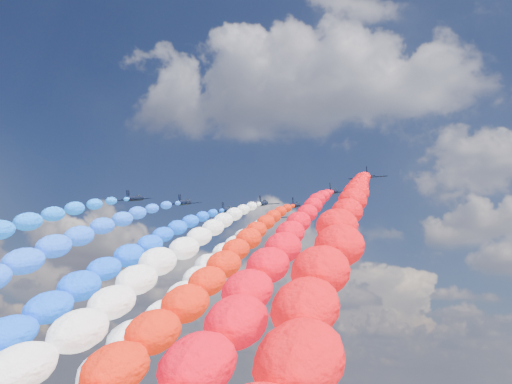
% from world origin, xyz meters
% --- Properties ---
extents(jet_0, '(8.70, 11.76, 5.93)m').
position_xyz_m(jet_0, '(-28.87, -4.42, 91.72)').
color(jet_0, black).
extents(jet_1, '(9.10, 12.04, 5.93)m').
position_xyz_m(jet_1, '(-18.15, 1.89, 91.72)').
color(jet_1, black).
extents(trail_1, '(5.56, 98.98, 50.45)m').
position_xyz_m(trail_1, '(-18.15, -49.40, 67.78)').
color(trail_1, '#1F5DFD').
extents(jet_2, '(8.96, 11.94, 5.93)m').
position_xyz_m(jet_2, '(-9.72, 10.96, 91.72)').
color(jet_2, black).
extents(trail_2, '(5.56, 98.98, 50.45)m').
position_xyz_m(trail_2, '(-9.72, -40.34, 67.78)').
color(trail_2, '#0F4FFD').
extents(jet_3, '(9.11, 12.05, 5.93)m').
position_xyz_m(jet_3, '(1.00, 7.61, 91.72)').
color(jet_3, black).
extents(trail_3, '(5.56, 98.98, 50.45)m').
position_xyz_m(trail_3, '(1.00, -43.69, 67.78)').
color(trail_3, white).
extents(jet_4, '(8.64, 11.72, 5.93)m').
position_xyz_m(jet_4, '(1.34, 21.00, 91.72)').
color(jet_4, black).
extents(trail_4, '(5.56, 98.98, 50.45)m').
position_xyz_m(trail_4, '(1.34, -30.29, 67.78)').
color(trail_4, silver).
extents(jet_5, '(8.72, 11.77, 5.93)m').
position_xyz_m(jet_5, '(8.74, 11.38, 91.72)').
color(jet_5, black).
extents(trail_5, '(5.56, 98.98, 50.45)m').
position_xyz_m(trail_5, '(8.74, -39.91, 67.78)').
color(trail_5, red).
extents(jet_6, '(8.97, 11.95, 5.93)m').
position_xyz_m(jet_6, '(19.64, 2.37, 91.72)').
color(jet_6, black).
extents(trail_6, '(5.56, 98.98, 50.45)m').
position_xyz_m(trail_6, '(19.64, -48.93, 67.78)').
color(trail_6, red).
extents(jet_7, '(8.67, 11.74, 5.93)m').
position_xyz_m(jet_7, '(28.48, -6.78, 91.72)').
color(jet_7, black).
extents(trail_7, '(5.56, 98.98, 50.45)m').
position_xyz_m(trail_7, '(28.48, -58.08, 67.78)').
color(trail_7, red).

